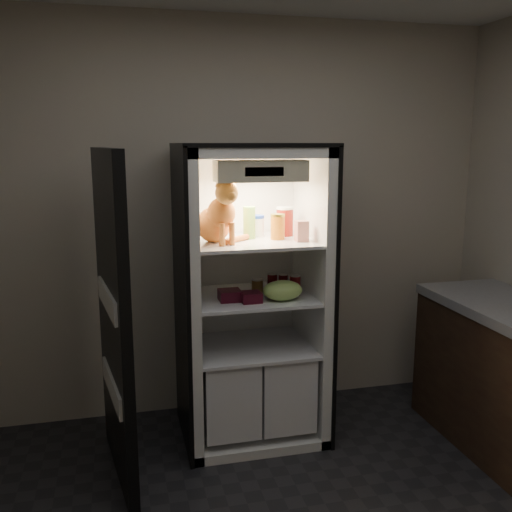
# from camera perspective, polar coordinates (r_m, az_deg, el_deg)

# --- Properties ---
(room_shell) EXTENTS (3.60, 3.60, 3.60)m
(room_shell) POSITION_cam_1_polar(r_m,az_deg,el_deg) (2.20, 7.64, 4.47)
(room_shell) COLOR white
(room_shell) RESTS_ON floor
(refrigerator) EXTENTS (0.90, 0.72, 1.88)m
(refrigerator) POSITION_cam_1_polar(r_m,az_deg,el_deg) (3.67, -0.63, -5.91)
(refrigerator) COLOR white
(refrigerator) RESTS_ON floor
(fridge_door) EXTENTS (0.18, 0.87, 1.85)m
(fridge_door) POSITION_cam_1_polar(r_m,az_deg,el_deg) (3.26, -14.03, -6.23)
(fridge_door) COLOR black
(fridge_door) RESTS_ON floor
(tabby_cat) EXTENTS (0.37, 0.40, 0.41)m
(tabby_cat) POSITION_cam_1_polar(r_m,az_deg,el_deg) (3.38, -3.84, 3.86)
(tabby_cat) COLOR orange
(tabby_cat) RESTS_ON refrigerator
(parmesan_shaker) EXTENTS (0.08, 0.08, 0.20)m
(parmesan_shaker) POSITION_cam_1_polar(r_m,az_deg,el_deg) (3.53, -0.68, 3.35)
(parmesan_shaker) COLOR green
(parmesan_shaker) RESTS_ON refrigerator
(mayo_tub) EXTENTS (0.10, 0.10, 0.13)m
(mayo_tub) POSITION_cam_1_polar(r_m,az_deg,el_deg) (3.62, 0.07, 3.05)
(mayo_tub) COLOR white
(mayo_tub) RESTS_ON refrigerator
(salsa_jar) EXTENTS (0.09, 0.09, 0.16)m
(salsa_jar) POSITION_cam_1_polar(r_m,az_deg,el_deg) (3.51, 2.18, 2.95)
(salsa_jar) COLOR #9B260E
(salsa_jar) RESTS_ON refrigerator
(pepper_jar) EXTENTS (0.11, 0.11, 0.18)m
(pepper_jar) POSITION_cam_1_polar(r_m,az_deg,el_deg) (3.65, 2.89, 3.48)
(pepper_jar) COLOR #A02015
(pepper_jar) RESTS_ON refrigerator
(cream_carton) EXTENTS (0.07, 0.07, 0.13)m
(cream_carton) POSITION_cam_1_polar(r_m,az_deg,el_deg) (3.45, 4.58, 2.50)
(cream_carton) COLOR beige
(cream_carton) RESTS_ON refrigerator
(soda_can_a) EXTENTS (0.06, 0.06, 0.12)m
(soda_can_a) POSITION_cam_1_polar(r_m,az_deg,el_deg) (3.64, 1.64, -2.68)
(soda_can_a) COLOR black
(soda_can_a) RESTS_ON refrigerator
(soda_can_b) EXTENTS (0.06, 0.06, 0.11)m
(soda_can_b) POSITION_cam_1_polar(r_m,az_deg,el_deg) (3.66, 2.73, -2.68)
(soda_can_b) COLOR black
(soda_can_b) RESTS_ON refrigerator
(soda_can_c) EXTENTS (0.07, 0.07, 0.13)m
(soda_can_c) POSITION_cam_1_polar(r_m,az_deg,el_deg) (3.57, 3.94, -2.94)
(soda_can_c) COLOR black
(soda_can_c) RESTS_ON refrigerator
(condiment_jar) EXTENTS (0.07, 0.07, 0.10)m
(condiment_jar) POSITION_cam_1_polar(r_m,az_deg,el_deg) (3.59, 0.13, -3.02)
(condiment_jar) COLOR brown
(condiment_jar) RESTS_ON refrigerator
(grape_bag) EXTENTS (0.24, 0.18, 0.12)m
(grape_bag) POSITION_cam_1_polar(r_m,az_deg,el_deg) (3.45, 2.67, -3.45)
(grape_bag) COLOR #90C15A
(grape_bag) RESTS_ON refrigerator
(berry_box_left) EXTENTS (0.13, 0.13, 0.07)m
(berry_box_left) POSITION_cam_1_polar(r_m,az_deg,el_deg) (3.45, -2.64, -3.95)
(berry_box_left) COLOR #450B18
(berry_box_left) RESTS_ON refrigerator
(berry_box_right) EXTENTS (0.12, 0.12, 0.06)m
(berry_box_right) POSITION_cam_1_polar(r_m,az_deg,el_deg) (3.42, -0.51, -4.12)
(berry_box_right) COLOR #450B18
(berry_box_right) RESTS_ON refrigerator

